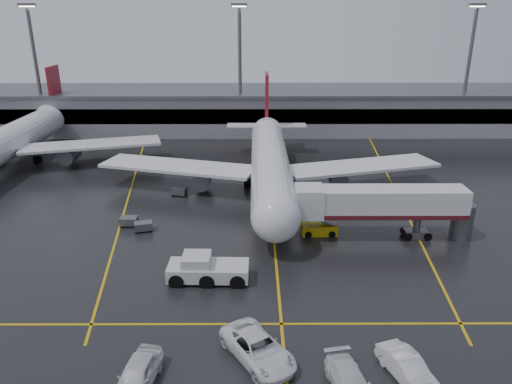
{
  "coord_description": "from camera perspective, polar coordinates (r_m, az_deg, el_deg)",
  "views": [
    {
      "loc": [
        -2.19,
        -54.73,
        23.81
      ],
      "look_at": [
        -2.0,
        -2.0,
        4.0
      ],
      "focal_mm": 33.61,
      "sensor_mm": 36.0,
      "label": 1
    }
  ],
  "objects": [
    {
      "name": "ground",
      "position": [
        59.73,
        1.91,
        -2.92
      ],
      "size": [
        220.0,
        220.0,
        0.0
      ],
      "primitive_type": "plane",
      "color": "black",
      "rests_on": "ground"
    },
    {
      "name": "apron_line_centre",
      "position": [
        59.72,
        1.91,
        -2.91
      ],
      "size": [
        0.25,
        90.0,
        0.02
      ],
      "primitive_type": "cube",
      "color": "gold",
      "rests_on": "ground"
    },
    {
      "name": "apron_line_stop",
      "position": [
        40.53,
        3.04,
        -15.4
      ],
      "size": [
        60.0,
        0.25,
        0.02
      ],
      "primitive_type": "cube",
      "color": "gold",
      "rests_on": "ground"
    },
    {
      "name": "apron_line_left",
      "position": [
        71.23,
        -14.67,
        0.37
      ],
      "size": [
        9.99,
        69.35,
        0.02
      ],
      "primitive_type": "cube",
      "rotation": [
        0.0,
        0.0,
        0.14
      ],
      "color": "gold",
      "rests_on": "ground"
    },
    {
      "name": "apron_line_right",
      "position": [
        71.86,
        16.12,
        0.41
      ],
      "size": [
        7.57,
        69.64,
        0.02
      ],
      "primitive_type": "cube",
      "rotation": [
        0.0,
        0.0,
        -0.1
      ],
      "color": "gold",
      "rests_on": "ground"
    },
    {
      "name": "terminal",
      "position": [
        104.52,
        1.01,
        9.84
      ],
      "size": [
        122.0,
        19.0,
        8.6
      ],
      "color": "gray",
      "rests_on": "ground"
    },
    {
      "name": "light_mast_left",
      "position": [
        106.19,
        -24.74,
        13.74
      ],
      "size": [
        3.0,
        1.2,
        25.45
      ],
      "color": "#595B60",
      "rests_on": "ground"
    },
    {
      "name": "light_mast_mid",
      "position": [
        97.22,
        -1.93,
        15.07
      ],
      "size": [
        3.0,
        1.2,
        25.45
      ],
      "color": "#595B60",
      "rests_on": "ground"
    },
    {
      "name": "light_mast_right",
      "position": [
        105.95,
        24.0,
        13.83
      ],
      "size": [
        3.0,
        1.2,
        25.45
      ],
      "color": "#595B60",
      "rests_on": "ground"
    },
    {
      "name": "main_airliner",
      "position": [
        67.38,
        1.67,
        3.67
      ],
      "size": [
        48.8,
        45.6,
        14.1
      ],
      "color": "silver",
      "rests_on": "ground"
    },
    {
      "name": "second_airliner",
      "position": [
        88.38,
        -27.11,
        5.5
      ],
      "size": [
        48.8,
        45.6,
        14.1
      ],
      "color": "silver",
      "rests_on": "ground"
    },
    {
      "name": "jet_bridge",
      "position": [
        54.48,
        14.77,
        -1.53
      ],
      "size": [
        19.9,
        3.4,
        6.05
      ],
      "color": "silver",
      "rests_on": "ground"
    },
    {
      "name": "pushback_tractor",
      "position": [
        45.97,
        -5.96,
        -9.17
      ],
      "size": [
        7.65,
        3.42,
        2.71
      ],
      "color": "silver",
      "rests_on": "ground"
    },
    {
      "name": "belt_loader",
      "position": [
        55.27,
        7.52,
        -4.4
      ],
      "size": [
        4.1,
        2.03,
        2.56
      ],
      "color": "gold",
      "rests_on": "ground"
    },
    {
      "name": "service_van_a",
      "position": [
        36.58,
        0.22,
        -18.1
      ],
      "size": [
        6.31,
        7.42,
        1.89
      ],
      "primitive_type": "imported",
      "rotation": [
        0.0,
        0.0,
        0.57
      ],
      "color": "white",
      "rests_on": "ground"
    },
    {
      "name": "service_van_b",
      "position": [
        34.72,
        11.16,
        -21.38
      ],
      "size": [
        3.27,
        5.91,
        1.62
      ],
      "primitive_type": "imported",
      "rotation": [
        0.0,
        0.0,
        0.19
      ],
      "color": "silver",
      "rests_on": "ground"
    },
    {
      "name": "service_van_c",
      "position": [
        36.59,
        17.59,
        -19.36
      ],
      "size": [
        3.55,
        5.65,
        1.76
      ],
      "primitive_type": "imported",
      "rotation": [
        0.0,
        0.0,
        0.34
      ],
      "color": "white",
      "rests_on": "ground"
    },
    {
      "name": "service_van_d",
      "position": [
        35.42,
        -13.95,
        -20.35
      ],
      "size": [
        3.05,
        5.8,
        1.88
      ],
      "primitive_type": "imported",
      "rotation": [
        0.0,
        0.0,
        -0.16
      ],
      "color": "silver",
      "rests_on": "ground"
    },
    {
      "name": "baggage_cart_a",
      "position": [
        57.07,
        -13.25,
        -3.97
      ],
      "size": [
        2.24,
        1.71,
        1.12
      ],
      "color": "#595B60",
      "rests_on": "ground"
    },
    {
      "name": "baggage_cart_b",
      "position": [
        58.83,
        -14.89,
        -3.35
      ],
      "size": [
        2.01,
        1.31,
        1.12
      ],
      "color": "#595B60",
      "rests_on": "ground"
    },
    {
      "name": "baggage_cart_c",
      "position": [
        67.08,
        -9.14,
        0.1
      ],
      "size": [
        2.23,
        1.7,
        1.12
      ],
      "color": "#595B60",
      "rests_on": "ground"
    }
  ]
}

